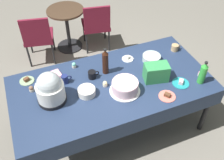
{
  "coord_description": "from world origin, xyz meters",
  "views": [
    {
      "loc": [
        -0.76,
        -1.88,
        2.72
      ],
      "look_at": [
        0.0,
        0.0,
        0.8
      ],
      "focal_mm": 41.22,
      "sensor_mm": 36.0,
      "label": 1
    }
  ],
  "objects_px": {
    "dessert_plate_coral": "(167,96)",
    "slow_cooker": "(50,89)",
    "soda_bottle_lime_soda": "(203,73)",
    "cupcake_rose": "(105,84)",
    "potluck_table": "(112,87)",
    "cupcake_cocoa": "(200,73)",
    "ceramic_snack_bowl": "(87,92)",
    "cupcake_lemon": "(74,65)",
    "soda_bottle_cola": "(105,62)",
    "dessert_plate_white": "(128,58)",
    "dessert_plate_teal": "(181,83)",
    "round_cafe_table": "(67,22)",
    "coffee_mug_tan": "(175,48)",
    "maroon_chair_right": "(96,24)",
    "maroon_chair_left": "(38,36)",
    "frosted_layer_cake": "(125,87)",
    "glass_salad_bowl": "(151,58)",
    "soda_carton": "(156,72)",
    "cupcake_mint": "(31,89)",
    "dessert_plate_sage": "(27,80)",
    "coffee_mug_black": "(92,75)",
    "coffee_mug_navy": "(65,79)"
  },
  "relations": [
    {
      "from": "dessert_plate_coral",
      "to": "dessert_plate_teal",
      "type": "bearing_deg",
      "value": 25.45
    },
    {
      "from": "soda_bottle_cola",
      "to": "maroon_chair_right",
      "type": "relative_size",
      "value": 0.39
    },
    {
      "from": "dessert_plate_teal",
      "to": "cupcake_rose",
      "type": "bearing_deg",
      "value": 160.62
    },
    {
      "from": "dessert_plate_coral",
      "to": "soda_bottle_lime_soda",
      "type": "relative_size",
      "value": 0.63
    },
    {
      "from": "glass_salad_bowl",
      "to": "coffee_mug_tan",
      "type": "height_order",
      "value": "coffee_mug_tan"
    },
    {
      "from": "glass_salad_bowl",
      "to": "cupcake_rose",
      "type": "bearing_deg",
      "value": -163.22
    },
    {
      "from": "cupcake_rose",
      "to": "soda_carton",
      "type": "xyz_separation_m",
      "value": [
        0.56,
        -0.11,
        0.07
      ]
    },
    {
      "from": "cupcake_cocoa",
      "to": "soda_bottle_lime_soda",
      "type": "height_order",
      "value": "soda_bottle_lime_soda"
    },
    {
      "from": "coffee_mug_navy",
      "to": "round_cafe_table",
      "type": "bearing_deg",
      "value": 75.91
    },
    {
      "from": "cupcake_mint",
      "to": "maroon_chair_right",
      "type": "height_order",
      "value": "maroon_chair_right"
    },
    {
      "from": "soda_bottle_lime_soda",
      "to": "frosted_layer_cake",
      "type": "bearing_deg",
      "value": 167.63
    },
    {
      "from": "soda_carton",
      "to": "cupcake_lemon",
      "type": "bearing_deg",
      "value": 158.05
    },
    {
      "from": "ceramic_snack_bowl",
      "to": "dessert_plate_coral",
      "type": "height_order",
      "value": "ceramic_snack_bowl"
    },
    {
      "from": "frosted_layer_cake",
      "to": "glass_salad_bowl",
      "type": "xyz_separation_m",
      "value": [
        0.51,
        0.36,
        -0.03
      ]
    },
    {
      "from": "ceramic_snack_bowl",
      "to": "cupcake_lemon",
      "type": "distance_m",
      "value": 0.47
    },
    {
      "from": "ceramic_snack_bowl",
      "to": "soda_bottle_lime_soda",
      "type": "relative_size",
      "value": 0.64
    },
    {
      "from": "ceramic_snack_bowl",
      "to": "maroon_chair_right",
      "type": "height_order",
      "value": "maroon_chair_right"
    },
    {
      "from": "dessert_plate_white",
      "to": "soda_bottle_cola",
      "type": "distance_m",
      "value": 0.39
    },
    {
      "from": "cupcake_rose",
      "to": "soda_bottle_cola",
      "type": "bearing_deg",
      "value": 68.05
    },
    {
      "from": "glass_salad_bowl",
      "to": "cupcake_mint",
      "type": "xyz_separation_m",
      "value": [
        -1.43,
        0.02,
        -0.0
      ]
    },
    {
      "from": "soda_bottle_lime_soda",
      "to": "dessert_plate_sage",
      "type": "bearing_deg",
      "value": 157.58
    },
    {
      "from": "soda_bottle_cola",
      "to": "dessert_plate_white",
      "type": "bearing_deg",
      "value": 20.17
    },
    {
      "from": "slow_cooker",
      "to": "dessert_plate_teal",
      "type": "bearing_deg",
      "value": -11.73
    },
    {
      "from": "potluck_table",
      "to": "cupcake_cocoa",
      "type": "relative_size",
      "value": 32.59
    },
    {
      "from": "cupcake_mint",
      "to": "soda_bottle_cola",
      "type": "bearing_deg",
      "value": -1.03
    },
    {
      "from": "dessert_plate_sage",
      "to": "cupcake_cocoa",
      "type": "height_order",
      "value": "cupcake_cocoa"
    },
    {
      "from": "dessert_plate_coral",
      "to": "dessert_plate_teal",
      "type": "relative_size",
      "value": 0.96
    },
    {
      "from": "soda_bottle_lime_soda",
      "to": "maroon_chair_right",
      "type": "bearing_deg",
      "value": 104.78
    },
    {
      "from": "ceramic_snack_bowl",
      "to": "soda_bottle_cola",
      "type": "xyz_separation_m",
      "value": [
        0.3,
        0.25,
        0.12
      ]
    },
    {
      "from": "soda_bottle_cola",
      "to": "cupcake_rose",
      "type": "bearing_deg",
      "value": -111.95
    },
    {
      "from": "dessert_plate_teal",
      "to": "cupcake_lemon",
      "type": "relative_size",
      "value": 2.75
    },
    {
      "from": "cupcake_mint",
      "to": "soda_bottle_lime_soda",
      "type": "bearing_deg",
      "value": -17.68
    },
    {
      "from": "cupcake_lemon",
      "to": "soda_bottle_cola",
      "type": "distance_m",
      "value": 0.4
    },
    {
      "from": "soda_bottle_lime_soda",
      "to": "cupcake_rose",
      "type": "bearing_deg",
      "value": 161.43
    },
    {
      "from": "cupcake_cocoa",
      "to": "round_cafe_table",
      "type": "height_order",
      "value": "cupcake_cocoa"
    },
    {
      "from": "frosted_layer_cake",
      "to": "maroon_chair_left",
      "type": "bearing_deg",
      "value": 109.64
    },
    {
      "from": "frosted_layer_cake",
      "to": "dessert_plate_coral",
      "type": "distance_m",
      "value": 0.45
    },
    {
      "from": "dessert_plate_coral",
      "to": "coffee_mug_tan",
      "type": "xyz_separation_m",
      "value": [
        0.5,
        0.66,
        0.03
      ]
    },
    {
      "from": "dessert_plate_coral",
      "to": "slow_cooker",
      "type": "bearing_deg",
      "value": 160.49
    },
    {
      "from": "cupcake_mint",
      "to": "coffee_mug_black",
      "type": "distance_m",
      "value": 0.67
    },
    {
      "from": "potluck_table",
      "to": "soda_bottle_cola",
      "type": "relative_size",
      "value": 6.62
    },
    {
      "from": "soda_bottle_cola",
      "to": "coffee_mug_black",
      "type": "height_order",
      "value": "soda_bottle_cola"
    },
    {
      "from": "potluck_table",
      "to": "soda_bottle_lime_soda",
      "type": "distance_m",
      "value": 0.99
    },
    {
      "from": "ceramic_snack_bowl",
      "to": "maroon_chair_left",
      "type": "xyz_separation_m",
      "value": [
        -0.26,
        1.7,
        -0.3
      ]
    },
    {
      "from": "coffee_mug_black",
      "to": "coffee_mug_navy",
      "type": "height_order",
      "value": "coffee_mug_navy"
    },
    {
      "from": "ceramic_snack_bowl",
      "to": "dessert_plate_coral",
      "type": "xyz_separation_m",
      "value": [
        0.77,
        -0.35,
        -0.03
      ]
    },
    {
      "from": "coffee_mug_navy",
      "to": "cupcake_lemon",
      "type": "bearing_deg",
      "value": 53.39
    },
    {
      "from": "slow_cooker",
      "to": "soda_carton",
      "type": "bearing_deg",
      "value": -5.79
    },
    {
      "from": "ceramic_snack_bowl",
      "to": "cupcake_cocoa",
      "type": "xyz_separation_m",
      "value": [
        1.28,
        -0.2,
        -0.01
      ]
    },
    {
      "from": "potluck_table",
      "to": "coffee_mug_black",
      "type": "distance_m",
      "value": 0.26
    }
  ]
}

